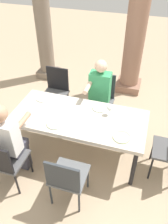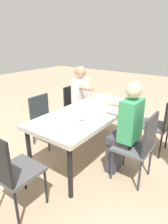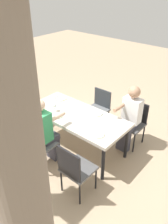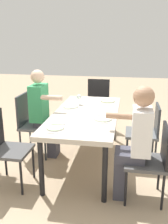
{
  "view_description": "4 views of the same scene",
  "coord_description": "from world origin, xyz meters",
  "px_view_note": "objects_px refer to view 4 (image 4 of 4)",
  "views": [
    {
      "loc": [
        0.83,
        -2.39,
        2.85
      ],
      "look_at": [
        0.07,
        0.05,
        0.81
      ],
      "focal_mm": 36.8,
      "sensor_mm": 36.0,
      "label": 1
    },
    {
      "loc": [
        2.27,
        1.56,
        1.77
      ],
      "look_at": [
        0.08,
        -0.04,
        0.75
      ],
      "focal_mm": 31.24,
      "sensor_mm": 36.0,
      "label": 2
    },
    {
      "loc": [
        -2.42,
        2.62,
        2.95
      ],
      "look_at": [
        -0.11,
        -0.08,
        0.81
      ],
      "focal_mm": 36.62,
      "sensor_mm": 36.0,
      "label": 3
    },
    {
      "loc": [
        -3.31,
        -0.55,
        1.77
      ],
      "look_at": [
        -0.07,
        0.01,
        0.78
      ],
      "focal_mm": 40.91,
      "sensor_mm": 36.0,
      "label": 4
    }
  ],
  "objects_px": {
    "chair_west_north": "(4,145)",
    "dining_table": "(86,117)",
    "plate_2": "(70,106)",
    "plate_1": "(103,119)",
    "chair_mid_south": "(147,130)",
    "plate_3": "(108,101)",
    "diner_woman_green": "(135,140)",
    "chair_west_south": "(152,158)",
    "wine_glass_2": "(79,97)",
    "chair_mid_north": "(31,121)",
    "plate_0": "(55,128)",
    "chair_head_east": "(98,102)",
    "diner_man_white": "(43,111)"
  },
  "relations": [
    {
      "from": "chair_west_north",
      "to": "dining_table",
      "type": "bearing_deg",
      "value": -49.49
    },
    {
      "from": "chair_west_north",
      "to": "plate_2",
      "type": "relative_size",
      "value": 4.15
    },
    {
      "from": "chair_west_north",
      "to": "plate_1",
      "type": "bearing_deg",
      "value": -66.99
    },
    {
      "from": "chair_mid_south",
      "to": "plate_3",
      "type": "distance_m",
      "value": 0.85
    },
    {
      "from": "chair_mid_south",
      "to": "diner_woman_green",
      "type": "height_order",
      "value": "diner_woman_green"
    },
    {
      "from": "chair_west_south",
      "to": "diner_woman_green",
      "type": "distance_m",
      "value": 0.28
    },
    {
      "from": "plate_1",
      "to": "wine_glass_2",
      "type": "relative_size",
      "value": 1.44
    },
    {
      "from": "chair_mid_south",
      "to": "chair_mid_north",
      "type": "bearing_deg",
      "value": 90.0
    },
    {
      "from": "chair_west_north",
      "to": "plate_0",
      "type": "xyz_separation_m",
      "value": [
        0.05,
        -0.62,
        0.23
      ]
    },
    {
      "from": "chair_head_east",
      "to": "diner_woman_green",
      "type": "bearing_deg",
      "value": -162.84
    },
    {
      "from": "dining_table",
      "to": "plate_3",
      "type": "distance_m",
      "value": 0.71
    },
    {
      "from": "chair_head_east",
      "to": "dining_table",
      "type": "bearing_deg",
      "value": 180.0
    },
    {
      "from": "chair_mid_north",
      "to": "chair_mid_south",
      "type": "xyz_separation_m",
      "value": [
        0.0,
        -1.71,
        -0.04
      ]
    },
    {
      "from": "chair_west_south",
      "to": "diner_man_white",
      "type": "xyz_separation_m",
      "value": [
        0.86,
        1.51,
        0.19
      ]
    },
    {
      "from": "chair_mid_north",
      "to": "diner_man_white",
      "type": "distance_m",
      "value": 0.26
    },
    {
      "from": "chair_west_north",
      "to": "chair_mid_south",
      "type": "distance_m",
      "value": 1.92
    },
    {
      "from": "chair_west_south",
      "to": "chair_mid_south",
      "type": "height_order",
      "value": "chair_west_south"
    },
    {
      "from": "wine_glass_2",
      "to": "plate_2",
      "type": "bearing_deg",
      "value": 148.84
    },
    {
      "from": "dining_table",
      "to": "plate_1",
      "type": "distance_m",
      "value": 0.37
    },
    {
      "from": "chair_mid_north",
      "to": "plate_1",
      "type": "xyz_separation_m",
      "value": [
        -0.39,
        -1.12,
        0.22
      ]
    },
    {
      "from": "plate_2",
      "to": "plate_3",
      "type": "relative_size",
      "value": 0.98
    },
    {
      "from": "plate_0",
      "to": "plate_3",
      "type": "height_order",
      "value": "same"
    },
    {
      "from": "chair_head_east",
      "to": "plate_2",
      "type": "distance_m",
      "value": 1.2
    },
    {
      "from": "plate_3",
      "to": "diner_woman_green",
      "type": "bearing_deg",
      "value": -163.65
    },
    {
      "from": "plate_1",
      "to": "plate_2",
      "type": "relative_size",
      "value": 1.03
    },
    {
      "from": "chair_mid_south",
      "to": "wine_glass_2",
      "type": "distance_m",
      "value": 1.12
    },
    {
      "from": "plate_0",
      "to": "chair_mid_south",
      "type": "bearing_deg",
      "value": -53.59
    },
    {
      "from": "diner_woman_green",
      "to": "wine_glass_2",
      "type": "distance_m",
      "value": 1.42
    },
    {
      "from": "chair_west_south",
      "to": "plate_3",
      "type": "relative_size",
      "value": 3.82
    },
    {
      "from": "plate_0",
      "to": "plate_2",
      "type": "height_order",
      "value": "same"
    },
    {
      "from": "plate_0",
      "to": "plate_2",
      "type": "distance_m",
      "value": 0.92
    },
    {
      "from": "chair_west_north",
      "to": "chair_mid_north",
      "type": "bearing_deg",
      "value": 0.07
    },
    {
      "from": "plate_1",
      "to": "wine_glass_2",
      "type": "xyz_separation_m",
      "value": [
        0.66,
        0.43,
        0.1
      ]
    },
    {
      "from": "chair_west_north",
      "to": "plate_1",
      "type": "distance_m",
      "value": 1.24
    },
    {
      "from": "chair_mid_south",
      "to": "plate_1",
      "type": "height_order",
      "value": "chair_mid_south"
    },
    {
      "from": "chair_west_south",
      "to": "plate_2",
      "type": "height_order",
      "value": "chair_west_south"
    },
    {
      "from": "chair_mid_north",
      "to": "plate_1",
      "type": "height_order",
      "value": "chair_mid_north"
    },
    {
      "from": "diner_man_white",
      "to": "wine_glass_2",
      "type": "distance_m",
      "value": 0.58
    },
    {
      "from": "dining_table",
      "to": "plate_0",
      "type": "height_order",
      "value": "plate_0"
    },
    {
      "from": "plate_2",
      "to": "wine_glass_2",
      "type": "xyz_separation_m",
      "value": [
        0.17,
        -0.1,
        0.1
      ]
    },
    {
      "from": "diner_man_white",
      "to": "plate_1",
      "type": "bearing_deg",
      "value": -112.74
    },
    {
      "from": "chair_mid_north",
      "to": "plate_0",
      "type": "height_order",
      "value": "chair_mid_north"
    },
    {
      "from": "plate_1",
      "to": "plate_3",
      "type": "height_order",
      "value": "same"
    },
    {
      "from": "chair_west_north",
      "to": "plate_3",
      "type": "bearing_deg",
      "value": -38.34
    },
    {
      "from": "diner_woman_green",
      "to": "plate_1",
      "type": "distance_m",
      "value": 0.62
    },
    {
      "from": "plate_2",
      "to": "plate_1",
      "type": "bearing_deg",
      "value": -133.02
    },
    {
      "from": "diner_woman_green",
      "to": "plate_3",
      "type": "bearing_deg",
      "value": 16.35
    },
    {
      "from": "chair_west_south",
      "to": "diner_man_white",
      "type": "relative_size",
      "value": 0.66
    },
    {
      "from": "chair_west_north",
      "to": "diner_man_white",
      "type": "distance_m",
      "value": 0.9
    },
    {
      "from": "chair_west_north",
      "to": "plate_2",
      "type": "xyz_separation_m",
      "value": [
        0.97,
        -0.59,
        0.23
      ]
    }
  ]
}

